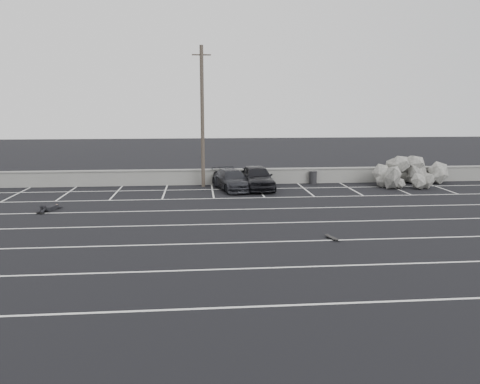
{
  "coord_description": "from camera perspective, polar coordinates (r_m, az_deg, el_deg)",
  "views": [
    {
      "loc": [
        -2.88,
        -17.77,
        5.36
      ],
      "look_at": [
        -0.77,
        5.6,
        1.0
      ],
      "focal_mm": 35.0,
      "sensor_mm": 36.0,
      "label": 1
    }
  ],
  "objects": [
    {
      "name": "utility_pole",
      "position": [
        30.98,
        -4.61,
        9.14
      ],
      "size": [
        1.22,
        0.24,
        9.13
      ],
      "color": "#4C4238",
      "rests_on": "ground"
    },
    {
      "name": "skateboard",
      "position": [
        19.43,
        11.18,
        -5.49
      ],
      "size": [
        0.4,
        0.73,
        0.09
      ],
      "rotation": [
        0.0,
        0.0,
        0.32
      ],
      "color": "black",
      "rests_on": "ground"
    },
    {
      "name": "person",
      "position": [
        26.21,
        -21.98,
        -1.58
      ],
      "size": [
        1.97,
        2.55,
        0.42
      ],
      "primitive_type": null,
      "rotation": [
        0.0,
        0.0,
        -0.29
      ],
      "color": "black",
      "rests_on": "ground"
    },
    {
      "name": "trash_bin",
      "position": [
        32.72,
        8.89,
        1.75
      ],
      "size": [
        0.72,
        0.72,
        0.87
      ],
      "rotation": [
        0.0,
        0.0,
        -0.33
      ],
      "color": "#232325",
      "rests_on": "ground"
    },
    {
      "name": "riprap_pile",
      "position": [
        33.76,
        19.64,
        1.73
      ],
      "size": [
        5.81,
        4.03,
        1.47
      ],
      "color": "gray",
      "rests_on": "ground"
    },
    {
      "name": "stall_lines",
      "position": [
        22.98,
        1.99,
        -2.95
      ],
      "size": [
        36.0,
        20.05,
        0.01
      ],
      "color": "silver",
      "rests_on": "ground"
    },
    {
      "name": "car_right",
      "position": [
        30.07,
        -0.96,
        1.49
      ],
      "size": [
        2.82,
        4.7,
        1.28
      ],
      "primitive_type": "imported",
      "rotation": [
        0.0,
        0.0,
        0.25
      ],
      "color": "#222328",
      "rests_on": "ground"
    },
    {
      "name": "car_left",
      "position": [
        30.29,
        2.08,
        1.81
      ],
      "size": [
        2.1,
        4.63,
        1.54
      ],
      "primitive_type": "imported",
      "rotation": [
        0.0,
        0.0,
        0.06
      ],
      "color": "black",
      "rests_on": "ground"
    },
    {
      "name": "ground",
      "position": [
        18.78,
        3.91,
        -6.08
      ],
      "size": [
        120.0,
        120.0,
        0.0
      ],
      "primitive_type": "plane",
      "color": "black",
      "rests_on": "ground"
    },
    {
      "name": "seawall",
      "position": [
        32.26,
        0.03,
        1.95
      ],
      "size": [
        50.0,
        0.45,
        1.06
      ],
      "color": "gray",
      "rests_on": "ground"
    }
  ]
}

